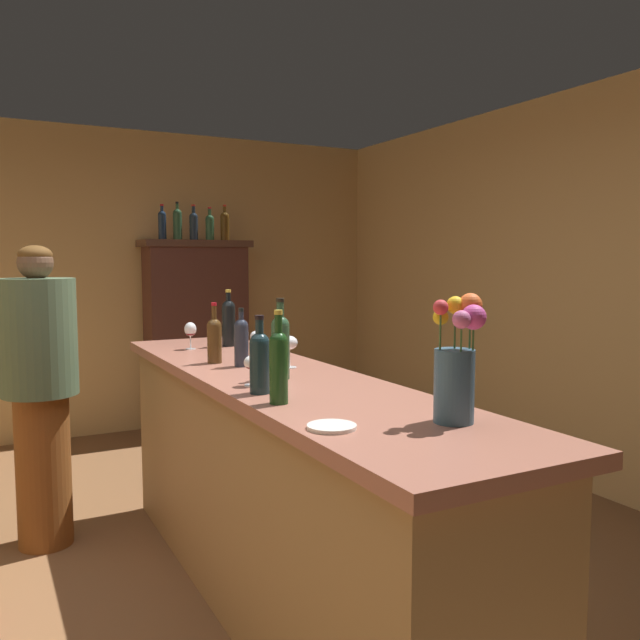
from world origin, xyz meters
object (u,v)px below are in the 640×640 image
at_px(wine_bottle_rose, 260,359).
at_px(cheese_plate, 332,427).
at_px(wine_glass_rear, 190,331).
at_px(wine_bottle_pinot, 241,340).
at_px(wine_bottle_riesling, 280,343).
at_px(display_bottle_midright, 210,226).
at_px(wine_bottle_malbec, 279,363).
at_px(wine_glass_front, 252,365).
at_px(display_bottle_left, 162,224).
at_px(wine_bottle_chardonnay, 214,338).
at_px(wine_glass_spare, 289,344).
at_px(wine_glass_mid, 257,338).
at_px(wine_bottle_merlot, 229,321).
at_px(display_bottle_midleft, 177,223).
at_px(bar_counter, 279,489).
at_px(display_bottle_center, 194,225).
at_px(display_bottle_right, 225,225).
at_px(patron_redhead, 40,385).
at_px(display_cabinet, 197,332).
at_px(flower_arrangement, 457,365).

distance_m(wine_bottle_rose, cheese_plate, 0.59).
xyz_separation_m(wine_glass_rear, cheese_plate, (-0.13, -1.88, -0.10)).
xyz_separation_m(wine_bottle_pinot, wine_bottle_riesling, (0.03, -0.38, 0.03)).
bearing_deg(display_bottle_midright, wine_bottle_malbec, -104.68).
relative_size(wine_glass_front, display_bottle_left, 0.40).
distance_m(wine_bottle_chardonnay, wine_glass_spare, 0.40).
distance_m(wine_bottle_rose, wine_glass_mid, 0.87).
height_order(wine_bottle_merlot, wine_glass_spare, wine_bottle_merlot).
bearing_deg(wine_bottle_rose, display_bottle_left, 81.51).
bearing_deg(wine_glass_rear, display_bottle_left, 79.52).
bearing_deg(display_bottle_midleft, wine_glass_spare, -95.83).
distance_m(wine_bottle_riesling, cheese_plate, 0.85).
bearing_deg(wine_bottle_merlot, display_bottle_left, 85.73).
xyz_separation_m(wine_bottle_riesling, wine_glass_front, (-0.16, -0.09, -0.07)).
bearing_deg(wine_glass_rear, display_bottle_midleft, 76.05).
xyz_separation_m(bar_counter, wine_bottle_riesling, (-0.03, -0.09, 0.67)).
relative_size(wine_glass_spare, cheese_plate, 1.00).
xyz_separation_m(wine_glass_front, cheese_plate, (-0.04, -0.73, -0.08)).
relative_size(bar_counter, wine_glass_front, 23.89).
height_order(bar_counter, display_bottle_center, display_bottle_center).
xyz_separation_m(wine_glass_rear, display_bottle_right, (0.96, 2.12, 0.71)).
distance_m(display_bottle_center, patron_redhead, 2.62).
bearing_deg(bar_counter, wine_bottle_pinot, 101.71).
distance_m(bar_counter, wine_bottle_merlot, 1.21).
bearing_deg(wine_glass_spare, wine_glass_mid, 94.62).
height_order(wine_bottle_chardonnay, display_bottle_midleft, display_bottle_midleft).
height_order(wine_bottle_merlot, wine_bottle_malbec, same).
bearing_deg(wine_glass_mid, wine_bottle_malbec, -108.06).
distance_m(display_cabinet, wine_bottle_merlot, 2.16).
xyz_separation_m(wine_glass_front, flower_arrangement, (0.34, -0.84, 0.09)).
bearing_deg(wine_glass_front, patron_redhead, 117.49).
distance_m(display_cabinet, wine_bottle_riesling, 3.26).
height_order(wine_bottle_merlot, display_bottle_right, display_bottle_right).
bearing_deg(wine_bottle_malbec, display_bottle_center, 77.54).
xyz_separation_m(display_bottle_left, display_bottle_midleft, (0.13, 0.00, 0.01)).
bearing_deg(wine_bottle_malbec, wine_glass_rear, 85.14).
relative_size(display_cabinet, display_bottle_right, 5.30).
height_order(bar_counter, wine_glass_rear, wine_glass_rear).
xyz_separation_m(wine_bottle_riesling, display_bottle_left, (0.32, 3.19, 0.66)).
xyz_separation_m(wine_bottle_pinot, display_bottle_center, (0.63, 2.81, 0.68)).
bearing_deg(display_bottle_center, display_cabinet, 0.00).
height_order(wine_bottle_pinot, wine_bottle_chardonnay, wine_bottle_chardonnay).
bearing_deg(wine_glass_spare, display_bottle_right, 75.98).
xyz_separation_m(wine_bottle_malbec, wine_glass_front, (0.04, 0.34, -0.06)).
distance_m(wine_bottle_pinot, wine_bottle_malbec, 0.83).
xyz_separation_m(display_cabinet, display_bottle_midleft, (-0.15, 0.00, 0.97)).
xyz_separation_m(wine_bottle_malbec, wine_bottle_riesling, (0.20, 0.43, 0.01)).
relative_size(wine_glass_front, wine_glass_mid, 0.86).
distance_m(wine_bottle_merlot, wine_bottle_riesling, 1.10).
distance_m(wine_glass_spare, display_bottle_center, 3.06).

